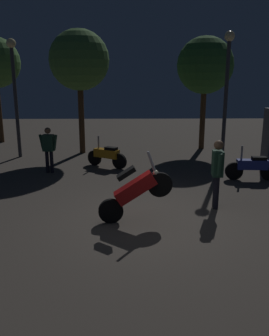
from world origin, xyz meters
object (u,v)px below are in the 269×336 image
object	(u,v)px
motorcycle_orange_parked_right	(107,155)
person_bystander_far	(49,146)
person_rider_beside	(217,168)
streetlamp_near	(14,83)
motorcycle_blue_parked_left	(252,167)
streetlamp_far	(227,81)
motorcycle_red_foreground	(135,190)

from	to	relation	value
motorcycle_orange_parked_right	person_bystander_far	bearing A→B (deg)	52.73
person_rider_beside	streetlamp_near	world-z (taller)	streetlamp_near
motorcycle_blue_parked_left	motorcycle_orange_parked_right	size ratio (longest dim) A/B	1.14
motorcycle_blue_parked_left	streetlamp_near	world-z (taller)	streetlamp_near
person_rider_beside	streetlamp_far	xyz separation A→B (m)	(1.38, 4.74, 2.00)
streetlamp_far	person_rider_beside	bearing A→B (deg)	-106.28
motorcycle_red_foreground	streetlamp_near	distance (m)	8.47
motorcycle_blue_parked_left	streetlamp_near	bearing A→B (deg)	-19.14
person_bystander_far	streetlamp_far	world-z (taller)	streetlamp_far
motorcycle_red_foreground	streetlamp_far	size ratio (longest dim) A/B	0.35
motorcycle_red_foreground	person_bystander_far	bearing A→B (deg)	118.43
streetlamp_near	motorcycle_orange_parked_right	bearing A→B (deg)	-25.97
streetlamp_far	motorcycle_orange_parked_right	bearing A→B (deg)	-172.36
motorcycle_orange_parked_right	person_bystander_far	world-z (taller)	person_bystander_far
motorcycle_red_foreground	person_rider_beside	world-z (taller)	person_rider_beside
person_rider_beside	streetlamp_near	bearing A→B (deg)	-38.73
motorcycle_blue_parked_left	person_rider_beside	size ratio (longest dim) A/B	0.97
person_rider_beside	motorcycle_blue_parked_left	bearing A→B (deg)	-122.23
person_bystander_far	streetlamp_near	distance (m)	3.66
person_rider_beside	streetlamp_near	size ratio (longest dim) A/B	0.37
motorcycle_blue_parked_left	person_rider_beside	world-z (taller)	person_rider_beside
person_bystander_far	streetlamp_near	bearing A→B (deg)	45.56
motorcycle_red_foreground	motorcycle_orange_parked_right	size ratio (longest dim) A/B	1.14
motorcycle_blue_parked_left	streetlamp_near	distance (m)	9.38
motorcycle_red_foreground	motorcycle_blue_parked_left	distance (m)	5.00
motorcycle_blue_parked_left	motorcycle_orange_parked_right	distance (m)	4.99
motorcycle_orange_parked_right	streetlamp_far	bearing A→B (deg)	-140.22
motorcycle_red_foreground	person_rider_beside	distance (m)	2.21
person_bystander_far	motorcycle_orange_parked_right	bearing A→B (deg)	-58.80
person_rider_beside	person_bystander_far	size ratio (longest dim) A/B	1.11
person_rider_beside	streetlamp_near	distance (m)	9.08
motorcycle_red_foreground	streetlamp_far	xyz separation A→B (m)	(3.41, 5.58, 2.28)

